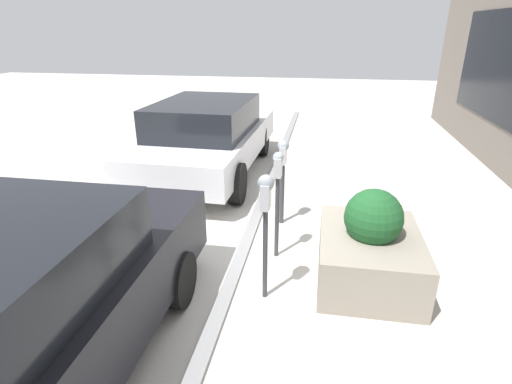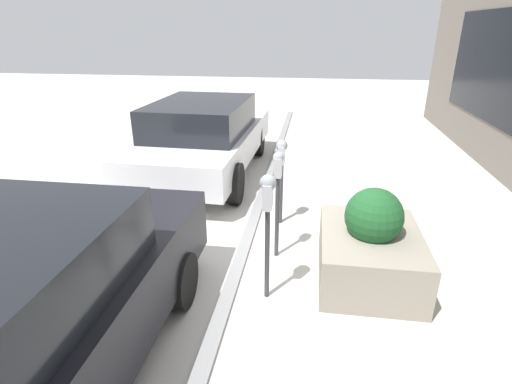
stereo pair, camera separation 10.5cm
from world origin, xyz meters
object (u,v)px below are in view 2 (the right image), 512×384
(parking_meter_second, at_px, (278,183))
(planter_box, at_px, (370,247))
(parking_meter_middle, at_px, (281,164))
(parking_meter_nearest, at_px, (268,205))
(parked_car_middle, at_px, (204,136))

(parking_meter_second, xyz_separation_m, planter_box, (-0.34, -1.12, -0.61))
(parking_meter_second, bearing_deg, parking_meter_middle, 2.36)
(parking_meter_second, relative_size, planter_box, 0.97)
(planter_box, bearing_deg, parking_meter_nearest, 114.99)
(planter_box, bearing_deg, parked_car_middle, 41.17)
(parking_meter_middle, height_order, planter_box, parking_meter_middle)
(parking_meter_nearest, relative_size, parking_meter_second, 1.02)
(parking_meter_second, xyz_separation_m, parked_car_middle, (2.94, 1.75, -0.23))
(planter_box, bearing_deg, parking_meter_middle, 41.63)
(parking_meter_middle, bearing_deg, parking_meter_second, -177.64)
(parked_car_middle, bearing_deg, parking_meter_second, -147.62)
(parking_meter_middle, xyz_separation_m, planter_box, (-1.31, -1.16, -0.53))
(parking_meter_nearest, relative_size, parking_meter_middle, 1.10)
(parking_meter_nearest, relative_size, planter_box, 0.98)
(parking_meter_nearest, bearing_deg, parking_meter_second, -1.33)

